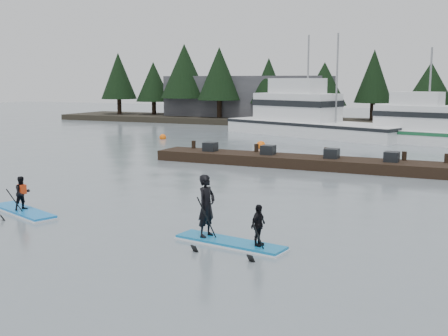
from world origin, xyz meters
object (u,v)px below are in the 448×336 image
at_px(fishing_boat_large, 310,127).
at_px(paddleboard_solo, 23,202).
at_px(fishing_boat_medium, 431,136).
at_px(floating_dock, 303,162).
at_px(paddleboard_duo, 224,220).

relative_size(fishing_boat_large, paddleboard_solo, 4.87).
relative_size(fishing_boat_medium, floating_dock, 0.77).
height_order(floating_dock, paddleboard_solo, paddleboard_solo).
height_order(fishing_boat_large, fishing_boat_medium, fishing_boat_large).
distance_m(fishing_boat_large, paddleboard_duo, 32.20).
xyz_separation_m(fishing_boat_large, paddleboard_solo, (-1.59, -31.08, -0.30)).
bearing_deg(paddleboard_solo, floating_dock, 88.12).
distance_m(fishing_boat_medium, paddleboard_solo, 30.68).
relative_size(fishing_boat_large, paddleboard_duo, 4.88).
distance_m(floating_dock, paddleboard_duo, 14.69).
bearing_deg(fishing_boat_medium, paddleboard_solo, -99.19).
distance_m(floating_dock, paddleboard_solo, 15.26).
height_order(floating_dock, paddleboard_duo, paddleboard_duo).
height_order(fishing_boat_large, paddleboard_solo, fishing_boat_large).
bearing_deg(paddleboard_solo, fishing_boat_large, 108.16).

